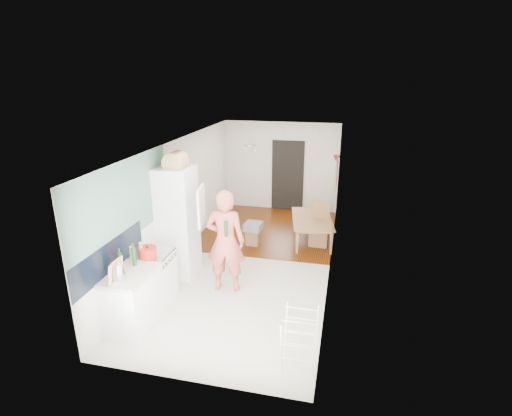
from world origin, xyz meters
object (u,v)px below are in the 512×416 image
at_px(person, 225,232).
at_px(stool, 253,237).
at_px(dining_table, 313,232).
at_px(dining_chair, 319,225).
at_px(drying_rack, 299,342).

bearing_deg(person, stool, -96.83).
height_order(dining_table, stool, dining_table).
distance_m(dining_chair, stool, 1.54).
relative_size(person, dining_table, 1.64).
height_order(person, drying_rack, person).
distance_m(dining_table, drying_rack, 4.34).
height_order(dining_chair, stool, dining_chair).
height_order(person, dining_table, person).
bearing_deg(drying_rack, dining_chair, 91.36).
xyz_separation_m(person, drying_rack, (1.55, -1.79, -0.69)).
bearing_deg(dining_chair, drying_rack, -88.00).
bearing_deg(dining_chair, dining_table, 129.96).
bearing_deg(dining_table, stool, 101.37).
bearing_deg(dining_table, person, 142.48).
bearing_deg(stool, dining_chair, 12.41).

